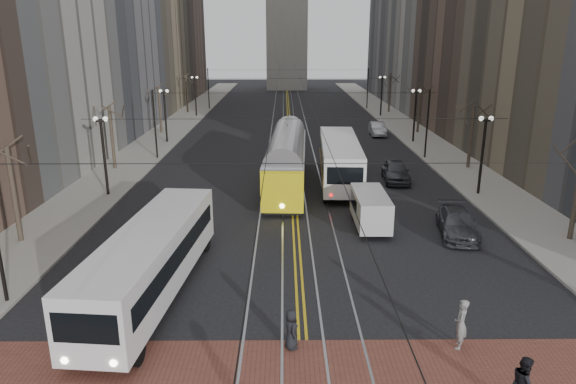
{
  "coord_description": "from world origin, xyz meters",
  "views": [
    {
      "loc": [
        -0.71,
        -18.3,
        11.19
      ],
      "look_at": [
        -0.49,
        8.94,
        3.0
      ],
      "focal_mm": 32.0,
      "sensor_mm": 36.0,
      "label": 1
    }
  ],
  "objects_px": {
    "transit_bus": "(152,262)",
    "cargo_van": "(370,211)",
    "rear_bus": "(339,162)",
    "pedestrian_c": "(524,383)",
    "sedan_grey": "(396,171)",
    "pedestrian_a": "(291,329)",
    "pedestrian_b": "(461,324)",
    "sedan_silver": "(377,129)",
    "streetcar": "(287,165)",
    "sedan_parked": "(457,223)"
  },
  "relations": [
    {
      "from": "sedan_parked",
      "to": "pedestrian_b",
      "type": "bearing_deg",
      "value": -98.02
    },
    {
      "from": "cargo_van",
      "to": "sedan_grey",
      "type": "distance_m",
      "value": 11.35
    },
    {
      "from": "rear_bus",
      "to": "pedestrian_b",
      "type": "distance_m",
      "value": 23.23
    },
    {
      "from": "sedan_grey",
      "to": "pedestrian_b",
      "type": "relative_size",
      "value": 2.51
    },
    {
      "from": "transit_bus",
      "to": "pedestrian_c",
      "type": "height_order",
      "value": "transit_bus"
    },
    {
      "from": "streetcar",
      "to": "sedan_grey",
      "type": "relative_size",
      "value": 3.02
    },
    {
      "from": "streetcar",
      "to": "sedan_parked",
      "type": "bearing_deg",
      "value": -43.12
    },
    {
      "from": "streetcar",
      "to": "sedan_silver",
      "type": "distance_m",
      "value": 24.89
    },
    {
      "from": "streetcar",
      "to": "pedestrian_b",
      "type": "bearing_deg",
      "value": -71.08
    },
    {
      "from": "cargo_van",
      "to": "pedestrian_a",
      "type": "relative_size",
      "value": 3.12
    },
    {
      "from": "sedan_silver",
      "to": "sedan_parked",
      "type": "distance_m",
      "value": 32.59
    },
    {
      "from": "streetcar",
      "to": "cargo_van",
      "type": "relative_size",
      "value": 3.02
    },
    {
      "from": "sedan_silver",
      "to": "pedestrian_c",
      "type": "bearing_deg",
      "value": -92.59
    },
    {
      "from": "streetcar",
      "to": "pedestrian_c",
      "type": "xyz_separation_m",
      "value": [
        7.22,
        -25.11,
        -0.82
      ]
    },
    {
      "from": "pedestrian_b",
      "to": "rear_bus",
      "type": "bearing_deg",
      "value": -152.25
    },
    {
      "from": "sedan_grey",
      "to": "pedestrian_a",
      "type": "xyz_separation_m",
      "value": [
        -8.83,
        -23.5,
        -0.04
      ]
    },
    {
      "from": "pedestrian_b",
      "to": "cargo_van",
      "type": "bearing_deg",
      "value": -151.69
    },
    {
      "from": "rear_bus",
      "to": "pedestrian_c",
      "type": "bearing_deg",
      "value": -80.74
    },
    {
      "from": "sedan_parked",
      "to": "transit_bus",
      "type": "bearing_deg",
      "value": -146.3
    },
    {
      "from": "streetcar",
      "to": "cargo_van",
      "type": "xyz_separation_m",
      "value": [
        5.06,
        -8.95,
        -0.66
      ]
    },
    {
      "from": "pedestrian_a",
      "to": "pedestrian_c",
      "type": "distance_m",
      "value": 7.92
    },
    {
      "from": "rear_bus",
      "to": "sedan_silver",
      "type": "xyz_separation_m",
      "value": [
        6.77,
        20.95,
        -0.94
      ]
    },
    {
      "from": "transit_bus",
      "to": "cargo_van",
      "type": "height_order",
      "value": "transit_bus"
    },
    {
      "from": "cargo_van",
      "to": "sedan_parked",
      "type": "bearing_deg",
      "value": -14.61
    },
    {
      "from": "streetcar",
      "to": "sedan_parked",
      "type": "height_order",
      "value": "streetcar"
    },
    {
      "from": "sedan_silver",
      "to": "pedestrian_b",
      "type": "distance_m",
      "value": 44.31
    },
    {
      "from": "transit_bus",
      "to": "sedan_silver",
      "type": "distance_m",
      "value": 43.34
    },
    {
      "from": "rear_bus",
      "to": "pedestrian_c",
      "type": "height_order",
      "value": "rear_bus"
    },
    {
      "from": "cargo_van",
      "to": "pedestrian_b",
      "type": "xyz_separation_m",
      "value": [
        1.31,
        -12.82,
        -0.1
      ]
    },
    {
      "from": "transit_bus",
      "to": "pedestrian_b",
      "type": "height_order",
      "value": "transit_bus"
    },
    {
      "from": "rear_bus",
      "to": "pedestrian_c",
      "type": "relative_size",
      "value": 7.16
    },
    {
      "from": "rear_bus",
      "to": "cargo_van",
      "type": "height_order",
      "value": "rear_bus"
    },
    {
      "from": "cargo_van",
      "to": "sedan_silver",
      "type": "relative_size",
      "value": 1.05
    },
    {
      "from": "streetcar",
      "to": "pedestrian_a",
      "type": "height_order",
      "value": "streetcar"
    },
    {
      "from": "transit_bus",
      "to": "cargo_van",
      "type": "distance_m",
      "value": 14.09
    },
    {
      "from": "rear_bus",
      "to": "pedestrian_a",
      "type": "distance_m",
      "value": 23.52
    },
    {
      "from": "transit_bus",
      "to": "streetcar",
      "type": "height_order",
      "value": "streetcar"
    },
    {
      "from": "cargo_van",
      "to": "sedan_silver",
      "type": "distance_m",
      "value": 31.82
    },
    {
      "from": "transit_bus",
      "to": "pedestrian_b",
      "type": "distance_m",
      "value": 13.21
    },
    {
      "from": "sedan_grey",
      "to": "sedan_silver",
      "type": "xyz_separation_m",
      "value": [
        2.13,
        20.57,
        -0.07
      ]
    },
    {
      "from": "streetcar",
      "to": "cargo_van",
      "type": "distance_m",
      "value": 10.3
    },
    {
      "from": "streetcar",
      "to": "pedestrian_c",
      "type": "distance_m",
      "value": 26.15
    },
    {
      "from": "pedestrian_b",
      "to": "pedestrian_a",
      "type": "bearing_deg",
      "value": -67.51
    },
    {
      "from": "pedestrian_a",
      "to": "cargo_van",
      "type": "bearing_deg",
      "value": -35.75
    },
    {
      "from": "rear_bus",
      "to": "cargo_van",
      "type": "relative_size",
      "value": 2.67
    },
    {
      "from": "streetcar",
      "to": "pedestrian_b",
      "type": "distance_m",
      "value": 22.69
    },
    {
      "from": "transit_bus",
      "to": "pedestrian_b",
      "type": "xyz_separation_m",
      "value": [
        12.49,
        -4.26,
        -0.59
      ]
    },
    {
      "from": "transit_bus",
      "to": "pedestrian_a",
      "type": "relative_size",
      "value": 8.04
    },
    {
      "from": "sedan_silver",
      "to": "pedestrian_b",
      "type": "xyz_separation_m",
      "value": [
        -4.64,
        -44.07,
        0.22
      ]
    },
    {
      "from": "streetcar",
      "to": "pedestrian_a",
      "type": "xyz_separation_m",
      "value": [
        0.04,
        -21.76,
        -0.95
      ]
    }
  ]
}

